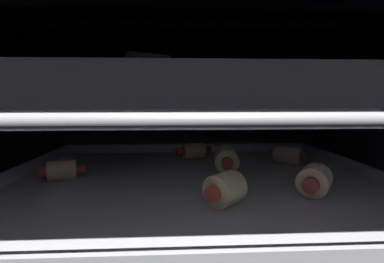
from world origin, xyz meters
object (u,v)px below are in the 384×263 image
(baking_tray_upper, at_px, (194,97))
(pig_in_blanket_upper_2, at_px, (302,86))
(pig_in_blanket_upper_3, at_px, (121,86))
(pig_in_blanket_lower_3, at_px, (226,160))
(pig_in_blanket_lower_4, at_px, (288,155))
(pig_in_blanket_lower_1, at_px, (194,151))
(heating_element, at_px, (194,2))
(pig_in_blanket_upper_4, at_px, (172,79))
(pig_in_blanket_upper_5, at_px, (152,86))
(pig_in_blanket_upper_1, at_px, (107,79))
(pig_in_blanket_lower_2, at_px, (314,180))
(pig_in_blanket_lower_0, at_px, (62,170))
(pig_in_blanket_lower_5, at_px, (225,189))
(oven_rack_lower, at_px, (194,188))
(baking_tray_lower, at_px, (194,182))
(oven_rack_upper, at_px, (194,105))
(pig_in_blanket_upper_0, at_px, (148,72))

(baking_tray_upper, distance_m, pig_in_blanket_upper_2, 0.24)
(pig_in_blanket_upper_2, distance_m, pig_in_blanket_upper_3, 0.31)
(pig_in_blanket_lower_3, distance_m, pig_in_blanket_lower_4, 0.12)
(pig_in_blanket_lower_1, xyz_separation_m, pig_in_blanket_lower_4, (0.15, -0.04, -0.00))
(heating_element, bearing_deg, pig_in_blanket_upper_4, -148.04)
(pig_in_blanket_upper_2, bearing_deg, pig_in_blanket_upper_5, 179.70)
(heating_element, height_order, pig_in_blanket_upper_1, heating_element)
(pig_in_blanket_upper_5, bearing_deg, pig_in_blanket_upper_1, -100.19)
(pig_in_blanket_lower_2, height_order, baking_tray_upper, baking_tray_upper)
(heating_element, height_order, pig_in_blanket_lower_0, heating_element)
(pig_in_blanket_lower_4, xyz_separation_m, pig_in_blanket_lower_5, (-0.13, -0.16, 0.00))
(pig_in_blanket_lower_0, xyz_separation_m, pig_in_blanket_upper_4, (0.14, -0.03, 0.11))
(oven_rack_lower, height_order, pig_in_blanket_lower_4, pig_in_blanket_lower_4)
(pig_in_blanket_upper_4, height_order, pig_in_blanket_upper_5, pig_in_blanket_upper_4)
(pig_in_blanket_lower_5, distance_m, pig_in_blanket_upper_5, 0.25)
(baking_tray_lower, distance_m, pig_in_blanket_lower_1, 0.12)
(baking_tray_lower, height_order, baking_tray_upper, baking_tray_upper)
(pig_in_blanket_lower_2, relative_size, oven_rack_upper, 0.09)
(pig_in_blanket_lower_5, bearing_deg, pig_in_blanket_lower_2, 12.30)
(heating_element, relative_size, oven_rack_upper, 0.84)
(pig_in_blanket_lower_3, bearing_deg, baking_tray_upper, -140.88)
(pig_in_blanket_lower_3, distance_m, pig_in_blanket_upper_2, 0.20)
(pig_in_blanket_lower_4, bearing_deg, pig_in_blanket_upper_5, 167.60)
(oven_rack_upper, xyz_separation_m, pig_in_blanket_upper_5, (-0.06, 0.13, 0.03))
(pig_in_blanket_upper_1, bearing_deg, pig_in_blanket_lower_1, 56.91)
(pig_in_blanket_upper_5, bearing_deg, oven_rack_upper, -63.75)
(pig_in_blanket_lower_3, distance_m, pig_in_blanket_upper_5, 0.18)
(oven_rack_lower, height_order, pig_in_blanket_upper_5, pig_in_blanket_upper_5)
(pig_in_blanket_lower_3, xyz_separation_m, pig_in_blanket_lower_5, (-0.02, -0.12, -0.00))
(pig_in_blanket_upper_4, bearing_deg, baking_tray_lower, 31.96)
(baking_tray_upper, bearing_deg, pig_in_blanket_upper_3, 138.43)
(oven_rack_lower, relative_size, pig_in_blanket_upper_4, 11.69)
(oven_rack_upper, relative_size, pig_in_blanket_upper_0, 11.07)
(baking_tray_lower, bearing_deg, pig_in_blanket_lower_4, 27.91)
(pig_in_blanket_upper_3, bearing_deg, baking_tray_lower, -41.57)
(pig_in_blanket_lower_5, relative_size, baking_tray_upper, 0.09)
(pig_in_blanket_lower_5, bearing_deg, pig_in_blanket_upper_2, 50.63)
(pig_in_blanket_upper_5, bearing_deg, pig_in_blanket_upper_2, -0.30)
(pig_in_blanket_upper_0, bearing_deg, pig_in_blanket_lower_5, 29.78)
(baking_tray_lower, bearing_deg, pig_in_blanket_upper_3, 138.43)
(pig_in_blanket_upper_0, bearing_deg, pig_in_blanket_upper_3, 107.63)
(baking_tray_upper, bearing_deg, pig_in_blanket_lower_2, -23.23)
(pig_in_blanket_lower_2, distance_m, pig_in_blanket_upper_4, 0.19)
(baking_tray_lower, distance_m, pig_in_blanket_lower_0, 0.17)
(heating_element, xyz_separation_m, pig_in_blanket_lower_5, (0.03, -0.08, -0.20))
(pig_in_blanket_upper_3, bearing_deg, pig_in_blanket_upper_1, -83.76)
(baking_tray_lower, xyz_separation_m, pig_in_blanket_upper_4, (-0.03, -0.02, 0.13))
(pig_in_blanket_lower_2, xyz_separation_m, pig_in_blanket_upper_5, (-0.19, 0.19, 0.11))
(heating_element, xyz_separation_m, oven_rack_upper, (0.00, -0.00, -0.12))
(pig_in_blanket_lower_4, distance_m, oven_rack_upper, 0.20)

